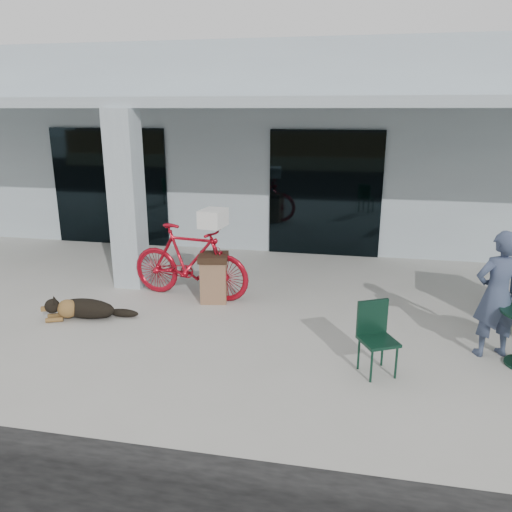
% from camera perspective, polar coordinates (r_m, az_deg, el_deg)
% --- Properties ---
extents(ground, '(80.00, 80.00, 0.00)m').
position_cam_1_polar(ground, '(6.99, -10.46, -10.21)').
color(ground, '#AFACA5').
rests_on(ground, ground).
extents(building, '(22.00, 7.00, 4.50)m').
position_cam_1_polar(building, '(14.51, 1.64, 13.05)').
color(building, '#AEBEC5').
rests_on(building, ground).
extents(storefront_glass_left, '(2.80, 0.06, 2.70)m').
position_cam_1_polar(storefront_glass_left, '(12.26, -16.34, 7.55)').
color(storefront_glass_left, black).
rests_on(storefront_glass_left, ground).
extents(storefront_glass_right, '(2.40, 0.06, 2.70)m').
position_cam_1_polar(storefront_glass_right, '(10.92, 7.88, 7.04)').
color(storefront_glass_right, black).
rests_on(storefront_glass_right, ground).
extents(column, '(0.50, 0.50, 3.12)m').
position_cam_1_polar(column, '(9.11, -14.54, 6.16)').
color(column, '#AEBEC5').
rests_on(column, ground).
extents(overhang, '(22.00, 2.80, 0.18)m').
position_cam_1_polar(overhang, '(9.69, -3.40, 17.04)').
color(overhang, '#AEBEC5').
rests_on(overhang, column).
extents(bicycle, '(2.17, 0.88, 1.27)m').
position_cam_1_polar(bicycle, '(8.49, -7.57, -0.62)').
color(bicycle, '#AA0D1E').
rests_on(bicycle, ground).
extents(laundry_basket, '(0.42, 0.53, 0.29)m').
position_cam_1_polar(laundry_basket, '(8.11, -4.92, 4.34)').
color(laundry_basket, white).
rests_on(laundry_basket, bicycle).
extents(dog, '(1.12, 0.74, 0.36)m').
position_cam_1_polar(dog, '(8.13, -18.85, -5.57)').
color(dog, black).
rests_on(dog, ground).
extents(cafe_chair_far_a, '(0.56, 0.58, 0.89)m').
position_cam_1_polar(cafe_chair_far_a, '(6.23, 13.82, -9.32)').
color(cafe_chair_far_a, '#133628').
rests_on(cafe_chair_far_a, ground).
extents(person, '(0.71, 0.58, 1.68)m').
position_cam_1_polar(person, '(7.05, 25.82, -3.99)').
color(person, '#3B4764').
rests_on(person, ground).
extents(trash_receptacle, '(0.56, 0.56, 0.81)m').
position_cam_1_polar(trash_receptacle, '(8.34, -4.84, -2.48)').
color(trash_receptacle, '#845F44').
rests_on(trash_receptacle, ground).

